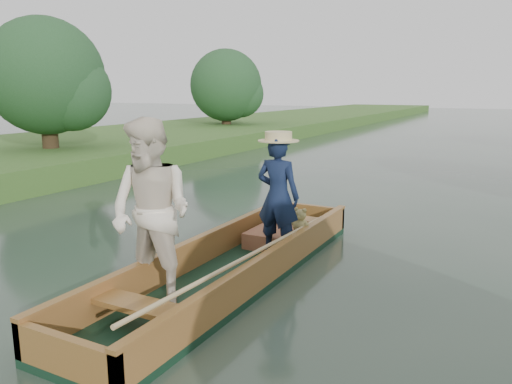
% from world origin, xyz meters
% --- Properties ---
extents(ground, '(120.00, 120.00, 0.00)m').
position_xyz_m(ground, '(0.00, 0.00, 0.00)').
color(ground, '#283D30').
rests_on(ground, ground).
extents(trees_far, '(22.96, 15.03, 4.63)m').
position_xyz_m(trees_far, '(1.34, 9.85, 2.54)').
color(trees_far, '#47331E').
rests_on(trees_far, ground).
extents(punt, '(1.29, 5.00, 1.96)m').
position_xyz_m(punt, '(-0.09, -0.30, 0.67)').
color(punt, black).
rests_on(punt, ground).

